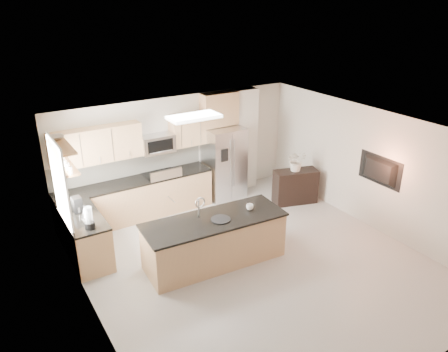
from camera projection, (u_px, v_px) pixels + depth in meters
floor at (255, 263)px, 8.33m from camera, size 6.50×6.50×0.00m
ceiling at (260, 133)px, 7.32m from camera, size 6.00×6.50×0.02m
wall_back at (178, 150)px, 10.38m from camera, size 6.00×0.02×2.60m
wall_front at (414, 304)px, 5.28m from camera, size 6.00×0.02×2.60m
wall_left at (90, 250)px, 6.38m from camera, size 0.02×6.50×2.60m
wall_right at (372, 169)px, 9.27m from camera, size 0.02×6.50×2.60m
back_counter at (137, 198)px, 9.86m from camera, size 3.55×0.66×1.44m
left_counter at (85, 237)px, 8.32m from camera, size 0.66×1.50×0.92m
range at (162, 192)px, 10.15m from camera, size 0.76×0.64×1.14m
upper_cabinets at (126, 140)px, 9.41m from camera, size 3.50×0.33×0.75m
microwave at (157, 144)px, 9.80m from camera, size 0.76×0.40×0.40m
refrigerator at (224, 163)px, 10.75m from camera, size 0.92×0.78×1.78m
partition_column at (245, 139)px, 11.13m from camera, size 0.60×0.30×2.60m
window at (60, 184)px, 7.71m from camera, size 0.04×1.15×1.65m
shelf_lower at (63, 165)px, 7.73m from camera, size 0.30×1.20×0.04m
shelf_upper at (60, 145)px, 7.59m from camera, size 0.30×1.20×0.04m
ceiling_fixture at (194, 117)px, 8.40m from camera, size 1.00×0.50×0.06m
island at (214, 240)px, 8.21m from camera, size 2.73×1.12×1.35m
credenza at (295, 186)px, 10.59m from camera, size 1.12×0.72×0.83m
cup at (250, 207)px, 8.34m from camera, size 0.18×0.18×0.11m
platter at (221, 219)px, 7.99m from camera, size 0.39×0.39×0.02m
blender at (89, 219)px, 7.65m from camera, size 0.18×0.18×0.42m
kettle at (85, 212)px, 8.08m from camera, size 0.19×0.19×0.24m
coffee_maker at (77, 205)px, 8.24m from camera, size 0.17×0.21×0.30m
bowl at (56, 137)px, 7.81m from camera, size 0.36×0.36×0.09m
flower_vase at (297, 156)px, 10.29m from camera, size 0.87×0.82×0.77m
television at (377, 171)px, 9.05m from camera, size 0.14×1.08×0.62m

